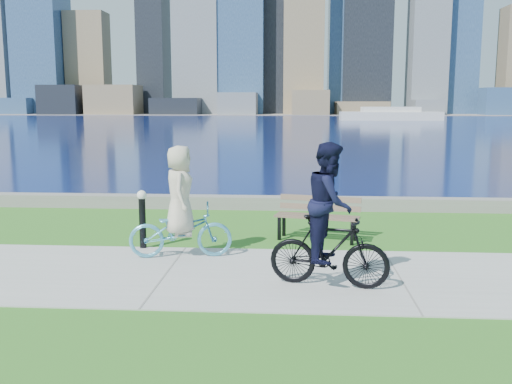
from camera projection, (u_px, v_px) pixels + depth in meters
ground at (400, 279)px, 9.62m from camera, size 320.00×320.00×0.00m
concrete_path at (400, 278)px, 9.62m from camera, size 80.00×3.50×0.02m
seawall at (359, 204)px, 15.70m from camera, size 90.00×0.50×0.35m
bay_water at (308, 123)px, 80.56m from camera, size 320.00×131.00×0.01m
far_shore at (303, 114)px, 137.70m from camera, size 320.00×30.00×0.12m
city_skyline at (282, 19)px, 133.82m from camera, size 177.11×22.91×76.00m
ferry_far at (390, 115)px, 91.03m from camera, size 15.88×4.54×2.15m
park_bench at (318, 214)px, 12.31m from camera, size 1.89×1.02×0.93m
bollard_lamp at (142, 215)px, 11.51m from camera, size 0.19×0.19×1.20m
cyclist_woman at (180, 216)px, 10.80m from camera, size 0.99×2.04×2.13m
cyclist_man at (329, 227)px, 9.04m from camera, size 0.93×1.99×2.32m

